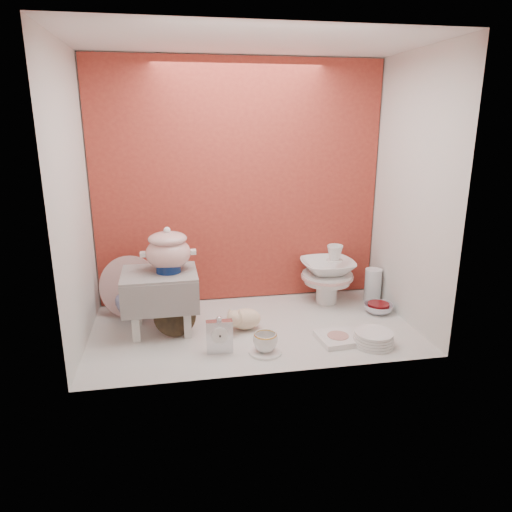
# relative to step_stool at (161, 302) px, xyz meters

# --- Properties ---
(ground) EXTENTS (1.80, 1.80, 0.00)m
(ground) POSITION_rel_step_stool_xyz_m (0.51, -0.06, -0.17)
(ground) COLOR silver
(ground) RESTS_ON ground
(niche_shell) EXTENTS (1.86, 1.03, 1.53)m
(niche_shell) POSITION_rel_step_stool_xyz_m (0.51, 0.12, 0.76)
(niche_shell) COLOR #AF3C2B
(niche_shell) RESTS_ON ground
(step_stool) EXTENTS (0.41, 0.35, 0.34)m
(step_stool) POSITION_rel_step_stool_xyz_m (0.00, 0.00, 0.00)
(step_stool) COLOR silver
(step_stool) RESTS_ON ground
(soup_tureen) EXTENTS (0.35, 0.35, 0.24)m
(soup_tureen) POSITION_rel_step_stool_xyz_m (0.05, 0.03, 0.29)
(soup_tureen) COLOR white
(soup_tureen) RESTS_ON step_stool
(cobalt_bowl) EXTENTS (0.14, 0.14, 0.05)m
(cobalt_bowl) POSITION_rel_step_stool_xyz_m (0.05, -0.01, 0.20)
(cobalt_bowl) COLOR #0B1E53
(cobalt_bowl) RESTS_ON step_stool
(floral_platter) EXTENTS (0.39, 0.21, 0.37)m
(floral_platter) POSITION_rel_step_stool_xyz_m (-0.18, 0.24, 0.01)
(floral_platter) COLOR white
(floral_platter) RESTS_ON ground
(blue_white_vase) EXTENTS (0.25, 0.25, 0.25)m
(blue_white_vase) POSITION_rel_step_stool_xyz_m (-0.15, 0.25, -0.05)
(blue_white_vase) COLOR silver
(blue_white_vase) RESTS_ON ground
(lacquer_tray) EXTENTS (0.25, 0.15, 0.22)m
(lacquer_tray) POSITION_rel_step_stool_xyz_m (0.07, -0.06, -0.06)
(lacquer_tray) COLOR black
(lacquer_tray) RESTS_ON ground
(mantel_clock) EXTENTS (0.13, 0.05, 0.19)m
(mantel_clock) POSITION_rel_step_stool_xyz_m (0.29, -0.32, -0.08)
(mantel_clock) COLOR silver
(mantel_clock) RESTS_ON ground
(plush_pig) EXTENTS (0.25, 0.20, 0.13)m
(plush_pig) POSITION_rel_step_stool_xyz_m (0.46, -0.07, -0.11)
(plush_pig) COLOR beige
(plush_pig) RESTS_ON ground
(teacup_saucer) EXTENTS (0.18, 0.18, 0.01)m
(teacup_saucer) POSITION_rel_step_stool_xyz_m (0.52, -0.36, -0.17)
(teacup_saucer) COLOR white
(teacup_saucer) RESTS_ON ground
(gold_rim_teacup) EXTENTS (0.15, 0.15, 0.10)m
(gold_rim_teacup) POSITION_rel_step_stool_xyz_m (0.52, -0.36, -0.11)
(gold_rim_teacup) COLOR white
(gold_rim_teacup) RESTS_ON teacup_saucer
(lattice_dish) EXTENTS (0.22, 0.22, 0.03)m
(lattice_dish) POSITION_rel_step_stool_xyz_m (0.92, -0.30, -0.16)
(lattice_dish) COLOR white
(lattice_dish) RESTS_ON ground
(dinner_plate_stack) EXTENTS (0.26, 0.26, 0.07)m
(dinner_plate_stack) POSITION_rel_step_stool_xyz_m (1.09, -0.38, -0.13)
(dinner_plate_stack) COLOR white
(dinner_plate_stack) RESTS_ON ground
(crystal_bowl) EXTENTS (0.22, 0.22, 0.05)m
(crystal_bowl) POSITION_rel_step_stool_xyz_m (1.30, 0.02, -0.14)
(crystal_bowl) COLOR silver
(crystal_bowl) RESTS_ON ground
(clear_glass_vase) EXTENTS (0.11, 0.11, 0.21)m
(clear_glass_vase) POSITION_rel_step_stool_xyz_m (1.34, 0.21, -0.06)
(clear_glass_vase) COLOR silver
(clear_glass_vase) RESTS_ON ground
(porcelain_tower) EXTENTS (0.36, 0.36, 0.38)m
(porcelain_tower) POSITION_rel_step_stool_xyz_m (1.04, 0.24, 0.02)
(porcelain_tower) COLOR white
(porcelain_tower) RESTS_ON ground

